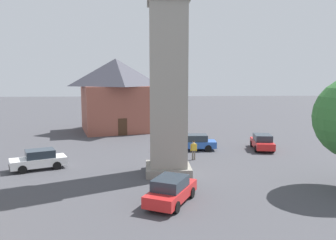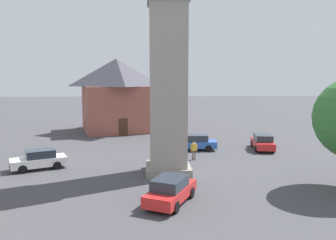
% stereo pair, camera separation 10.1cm
% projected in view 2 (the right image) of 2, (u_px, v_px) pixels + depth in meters
% --- Properties ---
extents(ground_plane, '(200.00, 200.00, 0.00)m').
position_uv_depth(ground_plane, '(168.00, 173.00, 25.19)').
color(ground_plane, '#424247').
extents(car_blue_kerb, '(2.25, 4.32, 1.53)m').
position_uv_depth(car_blue_kerb, '(263.00, 142.00, 33.11)').
color(car_blue_kerb, red).
rests_on(car_blue_kerb, ground).
extents(car_silver_kerb, '(4.21, 1.97, 1.53)m').
position_uv_depth(car_silver_kerb, '(195.00, 142.00, 32.96)').
color(car_silver_kerb, '#2D5BB7').
rests_on(car_silver_kerb, ground).
extents(car_red_corner, '(3.35, 4.45, 1.53)m').
position_uv_depth(car_red_corner, '(171.00, 190.00, 19.04)').
color(car_red_corner, red).
rests_on(car_red_corner, ground).
extents(car_white_side, '(4.46, 3.25, 1.53)m').
position_uv_depth(car_white_side, '(39.00, 159.00, 26.13)').
color(car_white_side, white).
rests_on(car_white_side, ground).
extents(pedestrian, '(0.56, 0.24, 1.69)m').
position_uv_depth(pedestrian, '(194.00, 148.00, 28.98)').
color(pedestrian, '#706656').
rests_on(pedestrian, ground).
extents(building_terrace_right, '(10.70, 10.33, 9.50)m').
position_uv_depth(building_terrace_right, '(117.00, 94.00, 44.31)').
color(building_terrace_right, '#995142').
rests_on(building_terrace_right, ground).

